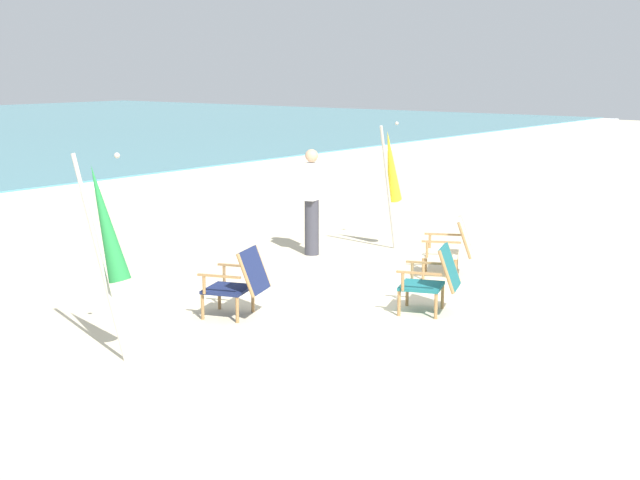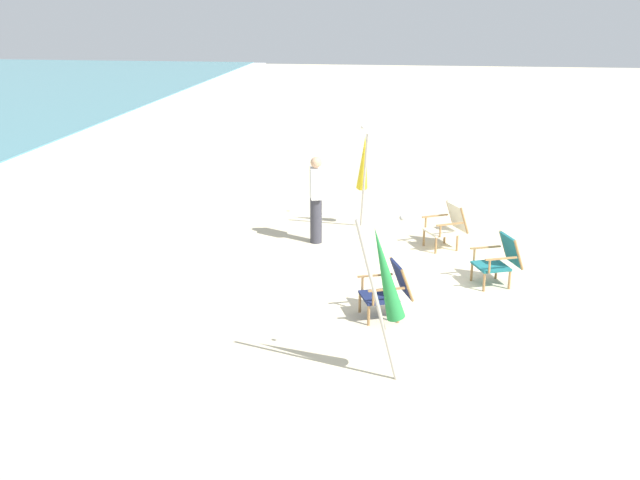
% 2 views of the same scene
% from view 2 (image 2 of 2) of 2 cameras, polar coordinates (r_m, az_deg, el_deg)
% --- Properties ---
extents(ground_plane, '(80.00, 80.00, 0.00)m').
position_cam_2_polar(ground_plane, '(11.84, 11.21, -4.15)').
color(ground_plane, beige).
extents(beach_chair_back_right, '(0.77, 0.84, 0.81)m').
position_cam_2_polar(beach_chair_back_right, '(10.75, 5.30, -3.72)').
color(beach_chair_back_right, '#19234C').
rests_on(beach_chair_back_right, ground).
extents(beach_chair_front_left, '(0.78, 0.84, 0.82)m').
position_cam_2_polar(beach_chair_front_left, '(12.24, 13.57, -1.40)').
color(beach_chair_front_left, '#196066').
rests_on(beach_chair_front_left, ground).
extents(beach_chair_back_left, '(0.82, 0.86, 0.82)m').
position_cam_2_polar(beach_chair_back_left, '(13.85, 9.75, 1.14)').
color(beach_chair_back_left, beige).
rests_on(beach_chair_back_left, ground).
extents(umbrella_furled_yellow, '(0.77, 0.34, 2.02)m').
position_cam_2_polar(umbrella_furled_yellow, '(14.57, 3.34, 5.84)').
color(umbrella_furled_yellow, '#B7B2A8').
rests_on(umbrella_furled_yellow, ground).
extents(umbrella_furled_green, '(0.34, 0.63, 2.07)m').
position_cam_2_polar(umbrella_furled_green, '(8.66, 4.98, -2.69)').
color(umbrella_furled_green, '#B7B2A8').
rests_on(umbrella_furled_green, ground).
extents(person_near_chairs, '(0.38, 0.28, 1.63)m').
position_cam_2_polar(person_near_chairs, '(13.82, -0.31, 3.13)').
color(person_near_chairs, '#383842').
rests_on(person_near_chairs, ground).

